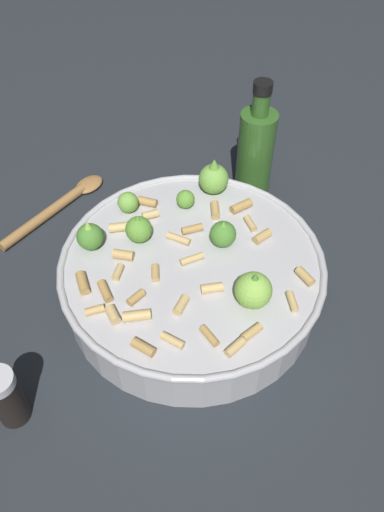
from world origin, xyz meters
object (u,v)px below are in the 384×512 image
Objects in this scene: pepper_shaker at (6,397)px; olive_oil_bottle at (255,153)px; wooden_spoon at (60,205)px; cooking_pan at (192,274)px.

pepper_shaker is 0.42× the size of olive_oil_bottle.
pepper_shaker reaches higher than wooden_spoon.
wooden_spoon is at bearing 154.95° from pepper_shaker.
cooking_pan is at bearing 104.48° from pepper_shaker.
pepper_shaker is at bearing -75.52° from cooking_pan.
pepper_shaker is 0.49m from olive_oil_bottle.
cooking_pan reaches higher than pepper_shaker.
wooden_spoon is (-0.25, -0.11, -0.03)m from cooking_pan.
cooking_pan is 0.27m from pepper_shaker.
cooking_pan is 0.28m from wooden_spoon.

